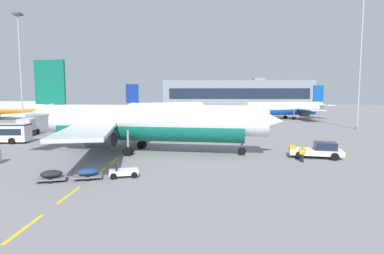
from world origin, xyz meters
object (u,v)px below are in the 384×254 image
at_px(airliner_mid_left, 167,109).
at_px(apron_light_mast_far, 361,47).
at_px(pushback_tug, 318,150).
at_px(baggage_train, 88,173).
at_px(airliner_far_center, 286,108).
at_px(ground_crew_worker, 302,153).
at_px(airliner_foreground, 145,122).
at_px(catering_truck, 27,127).
at_px(apron_light_mast_near, 20,57).
at_px(fuel_service_truck, 99,125).

relative_size(airliner_mid_left, apron_light_mast_far, 0.90).
xyz_separation_m(pushback_tug, baggage_train, (-23.94, -10.50, -0.38)).
height_order(airliner_far_center, ground_crew_worker, airliner_far_center).
xyz_separation_m(airliner_mid_left, baggage_train, (0.37, -67.88, -2.90)).
bearing_deg(airliner_foreground, pushback_tug, -8.15).
xyz_separation_m(pushback_tug, catering_truck, (-46.21, 19.45, 0.74)).
bearing_deg(apron_light_mast_near, pushback_tug, -34.20).
bearing_deg(pushback_tug, airliner_foreground, 171.85).
xyz_separation_m(pushback_tug, airliner_mid_left, (-24.31, 57.38, 2.53)).
bearing_deg(airliner_far_center, baggage_train, -116.80).
height_order(baggage_train, apron_light_mast_near, apron_light_mast_near).
distance_m(airliner_mid_left, baggage_train, 67.94).
bearing_deg(pushback_tug, ground_crew_worker, -134.34).
xyz_separation_m(airliner_foreground, pushback_tug, (21.20, -3.04, -3.05)).
relative_size(apron_light_mast_near, apron_light_mast_far, 0.93).
distance_m(pushback_tug, apron_light_mast_near, 72.50).
height_order(pushback_tug, baggage_train, pushback_tug).
height_order(pushback_tug, airliner_far_center, airliner_far_center).
relative_size(fuel_service_truck, ground_crew_worker, 4.08).
bearing_deg(ground_crew_worker, airliner_far_center, 76.61).
bearing_deg(apron_light_mast_near, airliner_far_center, 17.47).
distance_m(airliner_foreground, apron_light_mast_far, 53.18).
relative_size(airliner_far_center, fuel_service_truck, 4.11).
height_order(airliner_foreground, catering_truck, airliner_foreground).
height_order(pushback_tug, apron_light_mast_far, apron_light_mast_far).
xyz_separation_m(fuel_service_truck, baggage_train, (10.36, -35.06, -1.12)).
xyz_separation_m(catering_truck, apron_light_mast_near, (-12.30, 20.31, 15.15)).
height_order(airliner_far_center, baggage_train, airliner_far_center).
xyz_separation_m(airliner_foreground, apron_light_mast_far, (41.80, 29.80, 13.87)).
xyz_separation_m(airliner_far_center, ground_crew_worker, (-15.46, -64.93, -2.45)).
height_order(pushback_tug, catering_truck, catering_truck).
xyz_separation_m(fuel_service_truck, apron_light_mast_far, (54.88, 8.28, 16.17)).
bearing_deg(airliner_foreground, baggage_train, -101.41).
distance_m(fuel_service_truck, apron_light_mast_far, 57.81).
relative_size(baggage_train, apron_light_mast_far, 0.30).
bearing_deg(apron_light_mast_far, baggage_train, -135.77).
height_order(ground_crew_worker, apron_light_mast_far, apron_light_mast_far).
relative_size(baggage_train, ground_crew_worker, 4.87).
xyz_separation_m(baggage_train, ground_crew_worker, (21.26, 7.76, 0.50)).
bearing_deg(airliner_mid_left, airliner_far_center, 7.39).
bearing_deg(baggage_train, ground_crew_worker, 20.06).
xyz_separation_m(catering_truck, ground_crew_worker, (43.53, -22.18, -0.62)).
height_order(catering_truck, apron_light_mast_near, apron_light_mast_near).
distance_m(airliner_mid_left, apron_light_mast_near, 40.73).
bearing_deg(apron_light_mast_near, apron_light_mast_far, -5.00).
xyz_separation_m(pushback_tug, apron_light_mast_far, (20.59, 32.84, 16.92)).
xyz_separation_m(catering_truck, fuel_service_truck, (11.92, 5.12, 0.00)).
relative_size(pushback_tug, airliner_far_center, 0.22).
distance_m(pushback_tug, airliner_mid_left, 62.37).
distance_m(pushback_tug, apron_light_mast_far, 42.29).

